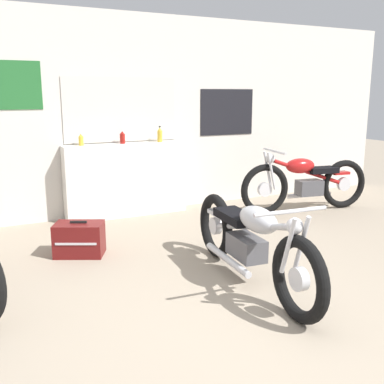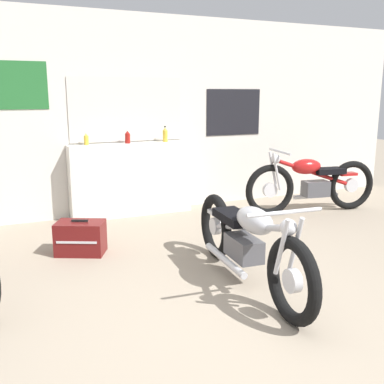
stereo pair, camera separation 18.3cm
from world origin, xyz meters
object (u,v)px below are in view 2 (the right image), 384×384
motorcycle_silver (247,241)px  motorcycle_red (312,183)px  bottle_left_center (128,137)px  bottle_leftmost (86,140)px  bottle_center (165,135)px  hard_case_darkred (81,238)px

motorcycle_silver → motorcycle_red: bearing=40.2°
bottle_left_center → motorcycle_silver: bottle_left_center is taller
bottle_left_center → bottle_leftmost: bearing=178.7°
bottle_left_center → motorcycle_silver: size_ratio=0.09×
bottle_center → hard_case_darkred: 2.21m
motorcycle_red → hard_case_darkred: bearing=-173.1°
bottle_leftmost → bottle_left_center: bottle_left_center is taller
bottle_center → motorcycle_silver: 2.85m
bottle_leftmost → motorcycle_silver: 3.00m
bottle_center → bottle_leftmost: bearing=178.3°
motorcycle_red → motorcycle_silver: size_ratio=0.94×
bottle_left_center → motorcycle_red: bearing=-20.8°
bottle_leftmost → hard_case_darkred: bearing=-105.1°
bottle_left_center → bottle_center: 0.55m
bottle_left_center → motorcycle_red: 2.73m
motorcycle_silver → hard_case_darkred: bearing=131.1°
bottle_center → motorcycle_red: bottle_center is taller
hard_case_darkred → bottle_left_center: bearing=55.3°
bottle_center → motorcycle_silver: (-0.25, -2.75, -0.72)m
bottle_leftmost → hard_case_darkred: 1.69m
bottle_left_center → hard_case_darkred: (-0.94, -1.35, -0.93)m
bottle_leftmost → motorcycle_red: (3.04, -0.95, -0.67)m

